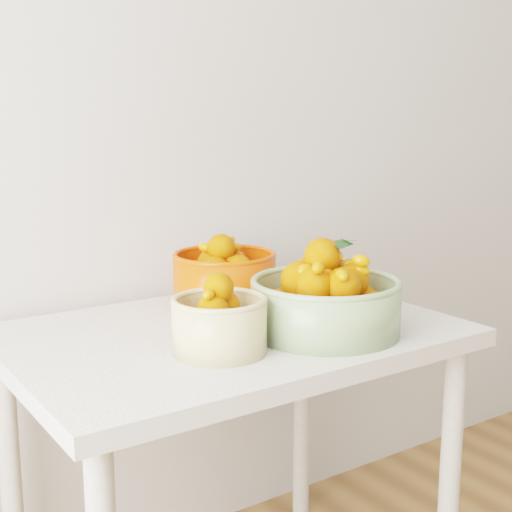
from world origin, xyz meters
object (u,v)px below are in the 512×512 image
object	(u,v)px
bowl_green	(325,301)
bowl_orange	(224,279)
bowl_cream	(219,323)
table	(230,367)

from	to	relation	value
bowl_green	bowl_orange	bearing A→B (deg)	102.42
bowl_cream	table	bearing A→B (deg)	50.59
bowl_green	bowl_orange	world-z (taller)	bowl_green
bowl_cream	bowl_green	size ratio (longest dim) A/B	0.69
table	bowl_green	distance (m)	0.28
bowl_cream	bowl_orange	world-z (taller)	bowl_orange
table	bowl_cream	size ratio (longest dim) A/B	4.26
bowl_cream	bowl_orange	distance (m)	0.36
bowl_green	bowl_cream	bearing A→B (deg)	176.75
bowl_orange	bowl_cream	bearing A→B (deg)	-123.46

